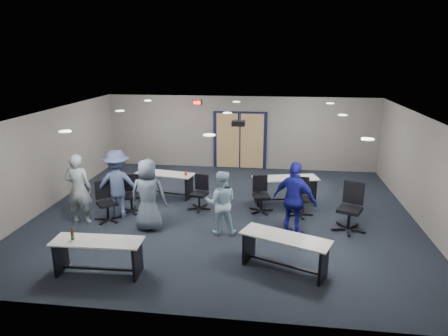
# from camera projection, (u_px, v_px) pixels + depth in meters

# --- Properties ---
(floor) EXTENTS (10.00, 10.00, 0.00)m
(floor) POSITION_uv_depth(u_px,v_px,m) (225.00, 213.00, 10.93)
(floor) COLOR black
(floor) RESTS_ON ground
(back_wall) EXTENTS (10.00, 0.04, 2.70)m
(back_wall) POSITION_uv_depth(u_px,v_px,m) (240.00, 133.00, 14.84)
(back_wall) COLOR gray
(back_wall) RESTS_ON floor
(front_wall) EXTENTS (10.00, 0.04, 2.70)m
(front_wall) POSITION_uv_depth(u_px,v_px,m) (189.00, 243.00, 6.27)
(front_wall) COLOR gray
(front_wall) RESTS_ON floor
(left_wall) EXTENTS (0.04, 9.00, 2.70)m
(left_wall) POSITION_uv_depth(u_px,v_px,m) (48.00, 159.00, 11.17)
(left_wall) COLOR gray
(left_wall) RESTS_ON floor
(right_wall) EXTENTS (0.04, 9.00, 2.70)m
(right_wall) POSITION_uv_depth(u_px,v_px,m) (424.00, 172.00, 9.95)
(right_wall) COLOR gray
(right_wall) RESTS_ON floor
(ceiling) EXTENTS (10.00, 9.00, 0.04)m
(ceiling) POSITION_uv_depth(u_px,v_px,m) (225.00, 115.00, 10.18)
(ceiling) COLOR white
(ceiling) RESTS_ON back_wall
(double_door) EXTENTS (2.00, 0.07, 2.20)m
(double_door) POSITION_uv_depth(u_px,v_px,m) (240.00, 141.00, 14.89)
(double_door) COLOR black
(double_door) RESTS_ON back_wall
(exit_sign) EXTENTS (0.32, 0.07, 0.18)m
(exit_sign) POSITION_uv_depth(u_px,v_px,m) (197.00, 103.00, 14.68)
(exit_sign) COLOR black
(exit_sign) RESTS_ON back_wall
(ceiling_projector) EXTENTS (0.35, 0.32, 0.37)m
(ceiling_projector) POSITION_uv_depth(u_px,v_px,m) (238.00, 123.00, 10.70)
(ceiling_projector) COLOR black
(ceiling_projector) RESTS_ON ceiling
(ceiling_can_lights) EXTENTS (6.24, 5.74, 0.02)m
(ceiling_can_lights) POSITION_uv_depth(u_px,v_px,m) (226.00, 114.00, 10.43)
(ceiling_can_lights) COLOR white
(ceiling_can_lights) RESTS_ON ceiling
(table_front_left) EXTENTS (1.78, 0.64, 0.98)m
(table_front_left) POSITION_uv_depth(u_px,v_px,m) (98.00, 251.00, 7.81)
(table_front_left) COLOR beige
(table_front_left) RESTS_ON floor
(table_front_right) EXTENTS (1.88, 1.23, 0.72)m
(table_front_right) POSITION_uv_depth(u_px,v_px,m) (285.00, 247.00, 7.95)
(table_front_right) COLOR beige
(table_front_right) RESTS_ON floor
(table_back_left) EXTENTS (1.85, 0.91, 0.84)m
(table_back_left) POSITION_uv_depth(u_px,v_px,m) (165.00, 180.00, 12.11)
(table_back_left) COLOR beige
(table_back_left) RESTS_ON floor
(table_back_right) EXTENTS (1.97, 1.04, 0.76)m
(table_back_right) POSITION_uv_depth(u_px,v_px,m) (285.00, 186.00, 11.55)
(table_back_right) COLOR beige
(table_back_right) RESTS_ON floor
(chair_back_a) EXTENTS (0.82, 0.82, 1.01)m
(chair_back_a) POSITION_uv_depth(u_px,v_px,m) (131.00, 194.00, 10.87)
(chair_back_a) COLOR black
(chair_back_a) RESTS_ON floor
(chair_back_b) EXTENTS (0.72, 0.72, 0.96)m
(chair_back_b) POSITION_uv_depth(u_px,v_px,m) (199.00, 193.00, 11.07)
(chair_back_b) COLOR black
(chair_back_b) RESTS_ON floor
(chair_back_c) EXTENTS (0.75, 0.75, 0.99)m
(chair_back_c) POSITION_uv_depth(u_px,v_px,m) (261.00, 195.00, 10.88)
(chair_back_c) COLOR black
(chair_back_c) RESTS_ON floor
(chair_back_d) EXTENTS (0.68, 0.68, 1.02)m
(chair_back_d) POSITION_uv_depth(u_px,v_px,m) (300.00, 197.00, 10.63)
(chair_back_d) COLOR black
(chair_back_d) RESTS_ON floor
(chair_loose_left) EXTENTS (0.92, 0.92, 1.04)m
(chair_loose_left) POSITION_uv_depth(u_px,v_px,m) (107.00, 202.00, 10.29)
(chair_loose_left) COLOR black
(chair_loose_left) RESTS_ON floor
(chair_loose_right) EXTENTS (0.99, 0.99, 1.20)m
(chair_loose_right) POSITION_uv_depth(u_px,v_px,m) (350.00, 208.00, 9.68)
(chair_loose_right) COLOR black
(chair_loose_right) RESTS_ON floor
(person_gray) EXTENTS (0.69, 0.48, 1.83)m
(person_gray) POSITION_uv_depth(u_px,v_px,m) (79.00, 189.00, 10.05)
(person_gray) COLOR #8F999C
(person_gray) RESTS_ON floor
(person_plaid) EXTENTS (0.91, 0.62, 1.79)m
(person_plaid) POSITION_uv_depth(u_px,v_px,m) (148.00, 195.00, 9.69)
(person_plaid) COLOR slate
(person_plaid) RESTS_ON floor
(person_lightblue) EXTENTS (0.82, 0.67, 1.58)m
(person_lightblue) POSITION_uv_depth(u_px,v_px,m) (221.00, 203.00, 9.49)
(person_lightblue) COLOR #B1D6EA
(person_lightblue) RESTS_ON floor
(person_navy) EXTENTS (1.16, 0.88, 1.83)m
(person_navy) POSITION_uv_depth(u_px,v_px,m) (295.00, 200.00, 9.30)
(person_navy) COLOR navy
(person_navy) RESTS_ON floor
(person_back) EXTENTS (1.31, 0.94, 1.83)m
(person_back) POSITION_uv_depth(u_px,v_px,m) (118.00, 184.00, 10.42)
(person_back) COLOR #424E77
(person_back) RESTS_ON floor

